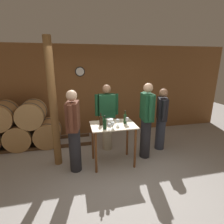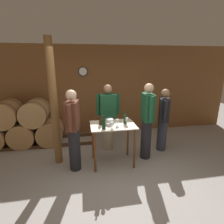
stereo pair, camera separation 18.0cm
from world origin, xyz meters
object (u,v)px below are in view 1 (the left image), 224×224
object	(u,v)px
wooden_post	(53,106)
person_visitor_bearded	(146,120)
wine_bottle_left	(105,124)
wine_glass_near_left	(109,125)
person_visitor_with_scarf	(107,116)
ice_bucket	(110,122)
wine_bottle_center	(125,119)
wine_glass_near_center	(113,124)
wine_glass_far_side	(127,119)
person_host	(74,130)
wine_bottle_far_left	(101,120)
person_visitor_near_door	(161,118)
wine_glass_near_right	(118,121)

from	to	relation	value
wooden_post	person_visitor_bearded	distance (m)	2.07
wine_bottle_left	wine_glass_near_left	distance (m)	0.10
person_visitor_with_scarf	ice_bucket	bearing A→B (deg)	-95.54
wine_bottle_center	wine_glass_near_center	bearing A→B (deg)	-145.44
wine_glass_far_side	person_visitor_with_scarf	distance (m)	0.83
wine_glass_far_side	person_host	bearing A→B (deg)	-179.18
wine_bottle_far_left	person_visitor_near_door	distance (m)	1.67
wooden_post	wine_bottle_center	xyz separation A→B (m)	(1.48, -0.24, -0.31)
wine_bottle_far_left	person_host	size ratio (longest dim) A/B	0.15
wine_glass_near_right	wine_bottle_left	bearing A→B (deg)	-155.81
wine_glass_near_left	wine_glass_far_side	xyz separation A→B (m)	(0.43, 0.21, 0.02)
wine_glass_near_left	wine_glass_near_right	world-z (taller)	wine_glass_near_right
wooden_post	person_visitor_near_door	xyz separation A→B (m)	(2.57, 0.16, -0.51)
wine_bottle_far_left	person_host	world-z (taller)	person_host
wine_bottle_left	wine_bottle_far_left	bearing A→B (deg)	97.99
ice_bucket	person_visitor_with_scarf	xyz separation A→B (m)	(0.06, 0.67, -0.09)
wooden_post	person_visitor_bearded	world-z (taller)	wooden_post
wine_glass_near_left	person_visitor_with_scarf	size ratio (longest dim) A/B	0.08
ice_bucket	person_visitor_near_door	xyz separation A→B (m)	(1.42, 0.38, -0.15)
wooden_post	wine_bottle_far_left	size ratio (longest dim) A/B	10.35
wooden_post	ice_bucket	size ratio (longest dim) A/B	18.23
wooden_post	person_host	xyz separation A→B (m)	(0.38, -0.34, -0.44)
wine_glass_near_left	wine_glass_near_center	size ratio (longest dim) A/B	1.00
wine_glass_near_right	person_visitor_bearded	world-z (taller)	person_visitor_bearded
wooden_post	wine_glass_near_right	bearing A→B (deg)	-14.75
person_visitor_near_door	wine_glass_near_right	bearing A→B (deg)	-158.75
wine_bottle_far_left	ice_bucket	world-z (taller)	wine_bottle_far_left
wine_glass_far_side	ice_bucket	distance (m)	0.37
wine_glass_far_side	person_visitor_with_scarf	bearing A→B (deg)	110.68
person_visitor_with_scarf	person_visitor_bearded	world-z (taller)	person_visitor_bearded
person_visitor_near_door	wine_bottle_center	bearing A→B (deg)	-159.99
wine_bottle_left	ice_bucket	bearing A→B (deg)	57.74
wine_bottle_far_left	wine_bottle_center	size ratio (longest dim) A/B	0.91
wine_glass_near_right	wine_glass_near_center	bearing A→B (deg)	-137.57
wine_bottle_far_left	wine_glass_far_side	distance (m)	0.55
person_visitor_bearded	wine_glass_near_left	bearing A→B (deg)	-157.83
wine_glass_near_center	person_visitor_bearded	xyz separation A→B (m)	(0.86, 0.31, -0.08)
wine_bottle_center	wine_glass_near_left	size ratio (longest dim) A/B	2.23
wine_glass_near_right	person_visitor_bearded	distance (m)	0.76
person_host	person_visitor_with_scarf	distance (m)	1.14
wine_glass_near_center	person_visitor_with_scarf	xyz separation A→B (m)	(0.05, 0.90, -0.12)
ice_bucket	wine_bottle_center	bearing A→B (deg)	-1.95
wine_glass_near_right	person_visitor_bearded	xyz separation A→B (m)	(0.73, 0.19, -0.09)
person_host	person_visitor_bearded	distance (m)	1.65
wine_glass_near_right	person_visitor_bearded	size ratio (longest dim) A/B	0.08
wine_glass_far_side	person_visitor_near_door	xyz separation A→B (m)	(1.07, 0.48, -0.20)
person_visitor_with_scarf	wooden_post	bearing A→B (deg)	-160.03
wine_bottle_far_left	wine_bottle_left	xyz separation A→B (m)	(0.04, -0.25, 0.00)
wine_glass_near_center	wine_glass_far_side	distance (m)	0.37
wine_bottle_far_left	person_visitor_near_door	bearing A→B (deg)	13.29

